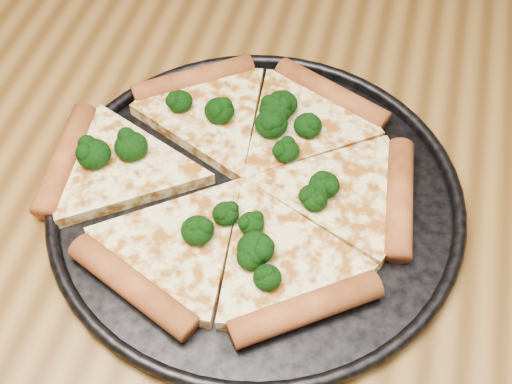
# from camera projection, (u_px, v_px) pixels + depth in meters

# --- Properties ---
(dining_table) EXTENTS (1.20, 0.90, 0.75)m
(dining_table) POSITION_uv_depth(u_px,v_px,m) (217.00, 223.00, 0.78)
(dining_table) COLOR brown
(dining_table) RESTS_ON ground
(pizza_pan) EXTENTS (0.41, 0.41, 0.02)m
(pizza_pan) POSITION_uv_depth(u_px,v_px,m) (256.00, 197.00, 0.68)
(pizza_pan) COLOR black
(pizza_pan) RESTS_ON dining_table
(pizza) EXTENTS (0.37, 0.36, 0.03)m
(pizza) POSITION_uv_depth(u_px,v_px,m) (238.00, 179.00, 0.68)
(pizza) COLOR #FFEF9C
(pizza) RESTS_ON pizza_pan
(broccoli_florets) EXTENTS (0.26, 0.24, 0.03)m
(broccoli_florets) POSITION_uv_depth(u_px,v_px,m) (238.00, 162.00, 0.68)
(broccoli_florets) COLOR black
(broccoli_florets) RESTS_ON pizza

